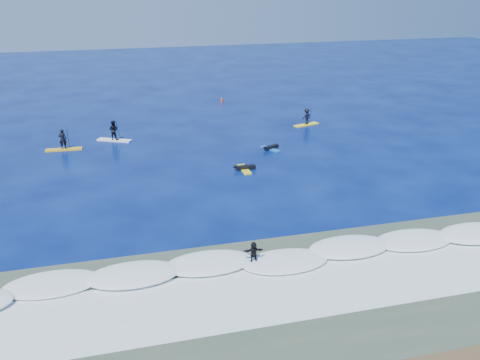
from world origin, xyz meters
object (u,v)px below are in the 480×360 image
object	(u,v)px
prone_paddler_far	(271,148)
marker_buoy	(222,100)
wave_surfer	(254,254)
sup_paddler_left	(63,142)
sup_paddler_right	(307,118)
sup_paddler_center	(114,132)
prone_paddler_near	(244,168)

from	to	relation	value
prone_paddler_far	marker_buoy	xyz separation A→B (m)	(-0.03, 18.92, 0.13)
prone_paddler_far	wave_surfer	size ratio (longest dim) A/B	1.23
sup_paddler_left	sup_paddler_right	bearing A→B (deg)	8.36
sup_paddler_center	prone_paddler_near	distance (m)	14.43
sup_paddler_left	prone_paddler_near	distance (m)	16.70
sup_paddler_right	wave_surfer	world-z (taller)	sup_paddler_right
marker_buoy	prone_paddler_far	bearing A→B (deg)	-89.90
sup_paddler_center	wave_surfer	xyz separation A→B (m)	(6.16, -25.16, -0.11)
prone_paddler_far	prone_paddler_near	bearing A→B (deg)	116.12
prone_paddler_near	prone_paddler_far	world-z (taller)	prone_paddler_near
sup_paddler_center	prone_paddler_far	size ratio (longest dim) A/B	1.49
sup_paddler_left	marker_buoy	world-z (taller)	sup_paddler_left
sup_paddler_left	prone_paddler_near	size ratio (longest dim) A/B	1.38
sup_paddler_left	prone_paddler_near	bearing A→B (deg)	-29.58
sup_paddler_center	prone_paddler_far	xyz separation A→B (m)	(13.25, -6.27, -0.68)
sup_paddler_center	sup_paddler_right	size ratio (longest dim) A/B	1.11
prone_paddler_far	wave_surfer	bearing A→B (deg)	134.66
prone_paddler_near	wave_surfer	bearing A→B (deg)	165.87
sup_paddler_left	wave_surfer	size ratio (longest dim) A/B	1.80
sup_paddler_center	sup_paddler_right	xyz separation A→B (m)	(19.29, 0.47, -0.07)
prone_paddler_near	wave_surfer	distance (m)	14.85
sup_paddler_center	marker_buoy	xyz separation A→B (m)	(13.22, 12.65, -0.55)
prone_paddler_near	marker_buoy	distance (m)	23.65
wave_surfer	prone_paddler_near	bearing A→B (deg)	80.37
sup_paddler_right	prone_paddler_far	world-z (taller)	sup_paddler_right
sup_paddler_center	prone_paddler_far	bearing A→B (deg)	1.96
prone_paddler_near	marker_buoy	xyz separation A→B (m)	(3.59, 23.38, 0.12)
prone_paddler_far	marker_buoy	size ratio (longest dim) A/B	3.30
marker_buoy	sup_paddler_center	bearing A→B (deg)	-136.26
sup_paddler_center	wave_surfer	size ratio (longest dim) A/B	1.82
sup_paddler_right	marker_buoy	xyz separation A→B (m)	(-6.08, 12.18, -0.49)
sup_paddler_left	sup_paddler_center	xyz separation A→B (m)	(4.42, 1.72, 0.15)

